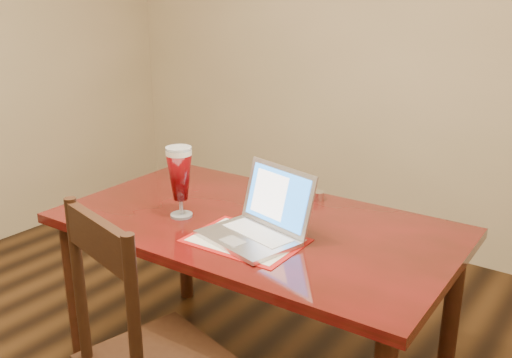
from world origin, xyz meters
The scene contains 1 object.
dining_table centered at (0.09, 0.77, 0.69)m, with size 1.66×0.96×1.07m.
Camera 1 is at (1.38, -1.01, 1.68)m, focal length 40.00 mm.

